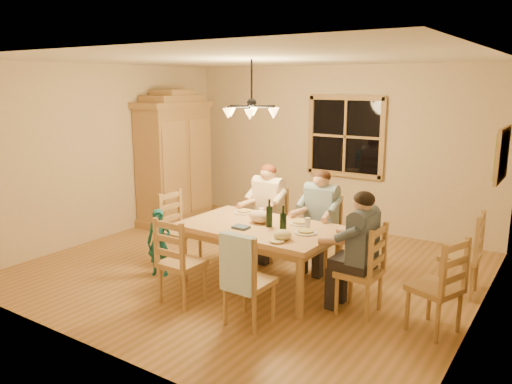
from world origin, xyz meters
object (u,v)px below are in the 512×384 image
Objects in this scene: chair_end_left at (182,243)px; adult_woman at (268,200)px; chair_end_right at (359,286)px; wine_bottle_a at (269,213)px; adult_plaid_man at (321,208)px; wine_bottle_b at (283,220)px; child at (159,243)px; chandelier at (252,111)px; chair_near_right at (249,295)px; chair_spare_front at (434,302)px; chair_near_left at (182,276)px; armoire at (175,162)px; chair_spare_back at (458,269)px; chair_far_left at (267,237)px; adult_slate_man at (361,237)px; chair_far_right at (320,248)px; dining_table at (260,233)px.

chair_end_left is 1.13× the size of adult_woman.
chair_end_right is 1.32m from wine_bottle_a.
adult_plaid_man reaches higher than wine_bottle_b.
chandelier is at bearing 21.69° from child.
chair_near_right is 1.14× the size of child.
child is 3.33m from chair_spare_front.
chair_near_right and chair_end_left have the same top height.
chair_near_left is at bearing -52.15° from child.
adult_plaid_man is (3.19, -0.74, -0.22)m from armoire.
chair_spare_back is at bearing 108.80° from chair_end_left.
adult_plaid_man is (0.82, -0.01, 0.00)m from adult_woman.
child is (-2.53, -0.40, 0.13)m from chair_end_right.
chair_near_left is 0.90m from child.
chandelier is 2.88m from armoire.
wine_bottle_b reaches higher than chair_near_left.
armoire is 2.32× the size of chair_spare_front.
adult_plaid_man is at bearing 46.64° from chair_end_right.
chair_near_right is 1.00× the size of chair_spare_back.
adult_woman is 0.88× the size of chair_spare_back.
chair_far_left is 1.13× the size of adult_woman.
adult_slate_man is 2.65× the size of wine_bottle_b.
child is at bearing 39.46° from chair_far_right.
chandelier reaches higher than wine_bottle_b.
child is (-0.77, 0.43, 0.13)m from chair_near_left.
adult_plaid_man is 1.26m from adult_slate_man.
chair_spare_front is at bearing 90.45° from chair_end_left.
wine_bottle_a is 1.00× the size of wine_bottle_b.
chair_end_left is 1.93m from adult_plaid_man.
adult_slate_man is at bearing -21.63° from armoire.
chair_end_right and chair_spare_front have the same top height.
chair_spare_back is (3.30, 1.52, -0.13)m from child.
wine_bottle_a reaches higher than chair_near_right.
chair_end_right is at bearing 153.43° from adult_woman.
wine_bottle_b is at bearing -13.65° from child.
chair_near_left is at bearing 90.00° from adult_woman.
chair_near_left is 1.00× the size of chair_spare_front.
chair_far_right is at bearing 66.57° from dining_table.
dining_table is 1.33m from chair_end_right.
chair_near_right is at bearing 117.90° from chair_far_left.
wine_bottle_b is at bearing 99.70° from chair_end_right.
adult_slate_man is at bearing 153.43° from chair_far_left.
wine_bottle_a is at bearing -37.56° from chandelier.
dining_table is 2.13× the size of adult_woman.
chair_near_left is (-0.48, -0.86, -0.36)m from dining_table.
chair_end_right is at bearing 136.64° from adult_plaid_man.
chair_end_right is (2.55, -0.05, 0.00)m from chair_end_left.
dining_table is 1.00m from chair_far_right.
chair_far_right is 1.00× the size of chair_end_right.
chair_far_right is at bearing 27.61° from adult_plaid_man.
chair_far_right is 1.00× the size of chair_spare_front.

